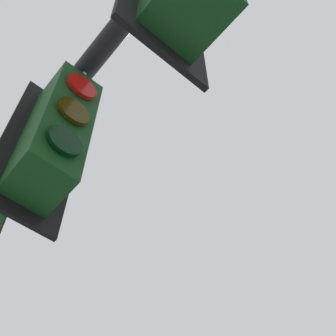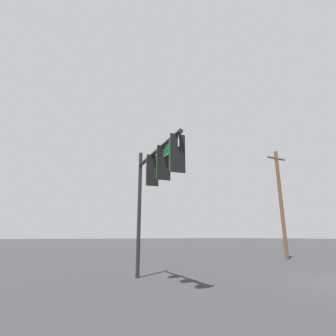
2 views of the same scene
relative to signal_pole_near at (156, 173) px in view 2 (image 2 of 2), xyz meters
name	(u,v)px [view 2 (image 2 of 2)]	position (x,y,z in m)	size (l,w,h in m)	color
signal_pole_near	(156,173)	(0.00, 0.00, 0.00)	(4.54, 1.12, 5.60)	black
utility_pole	(281,201)	(-3.99, 13.95, 0.33)	(0.33, 1.97, 8.61)	brown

